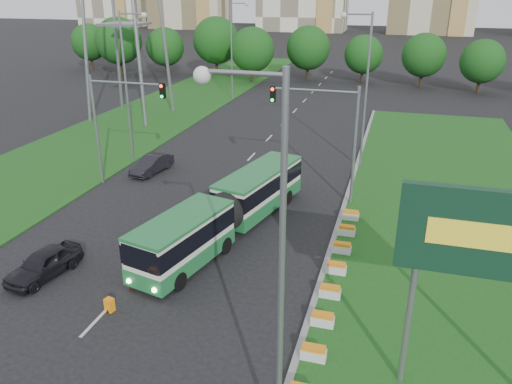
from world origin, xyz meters
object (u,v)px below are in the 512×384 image
(shopping_trolley, at_px, (110,305))
(traffic_mast_median, at_px, (331,126))
(car_left_far, at_px, (152,164))
(pedestrian, at_px, (131,273))
(car_left_near, at_px, (44,264))
(traffic_mast_left, at_px, (114,114))
(articulated_bus, at_px, (226,210))
(billboard, at_px, (495,245))

(shopping_trolley, bearing_deg, traffic_mast_median, 77.26)
(car_left_far, distance_m, pedestrian, 16.67)
(car_left_near, bearing_deg, pedestrian, 12.03)
(traffic_mast_left, height_order, pedestrian, traffic_mast_left)
(car_left_far, bearing_deg, traffic_mast_median, 0.69)
(articulated_bus, distance_m, car_left_near, 10.20)
(shopping_trolley, bearing_deg, car_left_far, 125.08)
(pedestrian, bearing_deg, car_left_near, 81.49)
(articulated_bus, height_order, shopping_trolley, articulated_bus)
(traffic_mast_left, xyz_separation_m, pedestrian, (7.71, -12.24, -4.44))
(car_left_near, xyz_separation_m, pedestrian, (4.89, 0.14, 0.20))
(pedestrian, height_order, shopping_trolley, pedestrian)
(pedestrian, relative_size, shopping_trolley, 2.80)
(billboard, relative_size, shopping_trolley, 12.31)
(articulated_bus, height_order, car_left_far, articulated_bus)
(traffic_mast_left, bearing_deg, pedestrian, -57.77)
(traffic_mast_left, xyz_separation_m, car_left_far, (0.96, 3.00, -4.66))
(car_left_near, bearing_deg, articulated_bus, 54.48)
(traffic_mast_median, bearing_deg, traffic_mast_left, -176.23)
(billboard, bearing_deg, shopping_trolley, 176.55)
(traffic_mast_left, bearing_deg, car_left_near, -77.15)
(traffic_mast_median, relative_size, articulated_bus, 0.52)
(articulated_bus, bearing_deg, traffic_mast_median, 64.54)
(shopping_trolley, bearing_deg, articulated_bus, 87.85)
(billboard, height_order, articulated_bus, billboard)
(articulated_bus, relative_size, car_left_near, 3.65)
(traffic_mast_left, distance_m, pedestrian, 15.13)
(traffic_mast_left, distance_m, car_left_far, 5.63)
(articulated_bus, bearing_deg, shopping_trolley, -92.83)
(traffic_mast_left, bearing_deg, traffic_mast_median, 3.77)
(articulated_bus, height_order, car_left_near, articulated_bus)
(billboard, xyz_separation_m, articulated_bus, (-12.51, 9.71, -4.63))
(car_left_far, relative_size, shopping_trolley, 6.41)
(car_left_far, relative_size, pedestrian, 2.29)
(car_left_near, xyz_separation_m, shopping_trolley, (4.77, -1.72, -0.39))
(billboard, height_order, car_left_far, billboard)
(traffic_mast_median, bearing_deg, pedestrian, -119.35)
(articulated_bus, bearing_deg, car_left_near, -122.67)
(billboard, distance_m, pedestrian, 16.05)
(traffic_mast_median, xyz_separation_m, car_left_far, (-14.20, 2.00, -4.66))
(billboard, distance_m, car_left_far, 28.70)
(pedestrian, bearing_deg, traffic_mast_median, -39.55)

